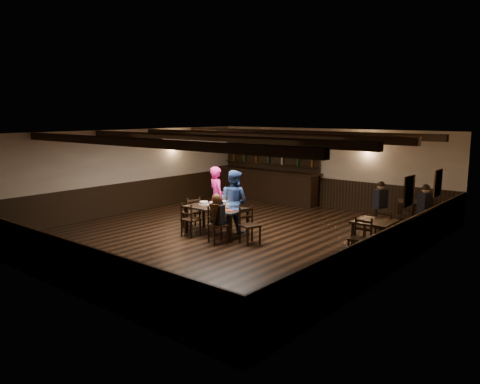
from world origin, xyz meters
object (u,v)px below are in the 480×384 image
Objects in this scene: chair_near_right at (215,222)px; bar_counter at (267,181)px; chair_near_left at (189,217)px; dining_table at (216,210)px; woman_pink at (217,197)px; man_blue at (234,201)px; cake at (204,203)px.

bar_counter is at bearing 114.12° from chair_near_right.
bar_counter is (-1.55, 5.57, 0.20)m from chair_near_left.
dining_table is 0.90m from woman_pink.
man_blue is 6.19× the size of cake.
woman_pink reaches higher than dining_table.
woman_pink is at bearing -12.15° from man_blue.
dining_table is at bearing 70.64° from man_blue.
woman_pink is 0.61m from cake.
man_blue is 0.82m from cake.
dining_table is 0.52m from cake.
chair_near_right is at bearing 105.11° from man_blue.
bar_counter is at bearing 111.67° from dining_table.
dining_table is 0.39× the size of bar_counter.
bar_counter is (-1.47, 4.91, -0.07)m from cake.
woman_pink reaches higher than cake.
dining_table is 1.00× the size of man_blue.
man_blue is 0.39× the size of bar_counter.
chair_near_right is 0.54× the size of man_blue.
chair_near_right reaches higher than cake.
dining_table is 0.85m from chair_near_right.
bar_counter is (-1.97, 4.97, 0.05)m from dining_table.
chair_near_left reaches higher than dining_table.
chair_near_right is 0.21× the size of bar_counter.
cake is (0.08, -0.60, -0.08)m from woman_pink.
man_blue reaches higher than chair_near_right.
dining_table is 0.58m from man_blue.
cake is at bearing 97.31° from chair_near_left.
woman_pink reaches higher than chair_near_left.
cake is at bearing 146.04° from chair_near_right.
chair_near_left is (-0.42, -0.60, -0.16)m from dining_table.
bar_counter is at bearing -67.07° from man_blue.
chair_near_right is at bearing -33.96° from cake.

